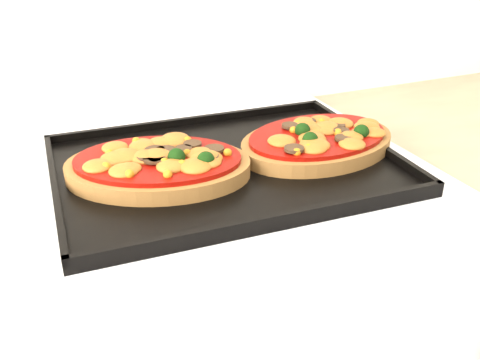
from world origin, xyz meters
name	(u,v)px	position (x,y,z in m)	size (l,w,h in m)	color
baking_tray	(226,163)	(0.02, 1.74, 0.92)	(0.46, 0.34, 0.02)	black
pizza_left	(158,164)	(-0.08, 1.74, 0.94)	(0.24, 0.16, 0.04)	brown
pizza_right	(317,140)	(0.16, 1.73, 0.94)	(0.24, 0.16, 0.03)	brown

